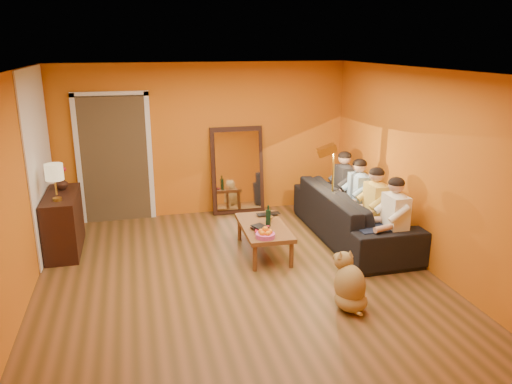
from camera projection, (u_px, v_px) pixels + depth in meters
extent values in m
cube|color=brown|center=(239.00, 280.00, 6.36)|extent=(5.00, 5.50, 0.00)
cube|color=white|center=(237.00, 71.00, 5.62)|extent=(5.00, 5.50, 0.00)
cube|color=#C46217|center=(204.00, 140.00, 8.54)|extent=(5.00, 0.00, 2.60)
cube|color=#C46217|center=(13.00, 197.00, 5.41)|extent=(0.00, 5.50, 2.60)
cube|color=#C46217|center=(423.00, 169.00, 6.57)|extent=(0.00, 5.50, 2.60)
cube|color=white|center=(40.00, 161.00, 7.03)|extent=(0.02, 1.90, 2.58)
cube|color=#3F2D19|center=(115.00, 158.00, 8.34)|extent=(1.06, 0.30, 2.10)
cube|color=white|center=(79.00, 162.00, 8.10)|extent=(0.08, 0.06, 2.20)
cube|color=white|center=(150.00, 158.00, 8.36)|extent=(0.08, 0.06, 2.20)
cube|color=white|center=(109.00, 94.00, 7.92)|extent=(1.22, 0.06, 0.08)
cube|color=black|center=(237.00, 170.00, 8.72)|extent=(0.92, 0.27, 1.51)
cube|color=white|center=(238.00, 171.00, 8.68)|extent=(0.78, 0.21, 1.35)
cube|color=black|center=(64.00, 223.00, 7.16)|extent=(0.44, 1.18, 0.85)
imported|color=black|center=(353.00, 214.00, 7.62)|extent=(2.64, 1.03, 0.77)
cylinder|color=black|center=(268.00, 216.00, 6.98)|extent=(0.07, 0.07, 0.31)
imported|color=#B27F3F|center=(270.00, 219.00, 7.19)|extent=(0.11, 0.11, 0.08)
imported|color=black|center=(269.00, 215.00, 7.42)|extent=(0.36, 0.24, 0.03)
imported|color=black|center=(255.00, 231.00, 6.83)|extent=(0.27, 0.31, 0.02)
imported|color=#AA1324|center=(255.00, 229.00, 6.84)|extent=(0.26, 0.30, 0.02)
imported|color=black|center=(255.00, 228.00, 6.81)|extent=(0.24, 0.27, 0.02)
imported|color=black|center=(62.00, 183.00, 7.24)|extent=(0.18, 0.18, 0.19)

